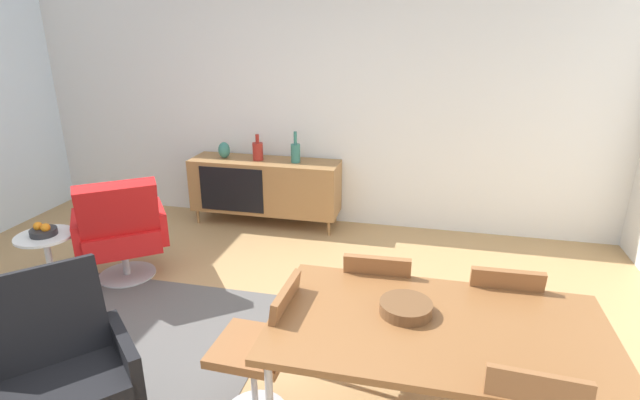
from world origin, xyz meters
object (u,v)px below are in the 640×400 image
object	(u,v)px
lounge_chair_red	(121,229)
armchair_black_shell	(52,372)
dining_table	(437,332)
vase_cobalt	(258,151)
fruit_bowl	(43,231)
dining_chair_near_window	(263,346)
vase_sculptural_dark	(224,150)
wooden_bowl_on_table	(406,308)
sideboard	(265,185)
vase_ceramic_small	(296,152)
dining_chair_back_right	(496,318)
side_table_round	(49,258)
dining_chair_back_left	(377,303)

from	to	relation	value
lounge_chair_red	armchair_black_shell	world-z (taller)	same
dining_table	lounge_chair_red	world-z (taller)	lounge_chair_red
vase_cobalt	fruit_bowl	distance (m)	2.16
dining_table	dining_chair_near_window	bearing A→B (deg)	-179.86
vase_cobalt	vase_sculptural_dark	distance (m)	0.38
vase_sculptural_dark	lounge_chair_red	size ratio (longest dim) A/B	0.18
vase_sculptural_dark	dining_chair_near_window	bearing A→B (deg)	-63.08
dining_table	wooden_bowl_on_table	xyz separation A→B (m)	(-0.16, 0.06, 0.07)
sideboard	dining_chair_near_window	xyz separation A→B (m)	(0.92, -2.70, 0.03)
vase_ceramic_small	dining_chair_near_window	world-z (taller)	vase_ceramic_small
wooden_bowl_on_table	dining_chair_near_window	xyz separation A→B (m)	(-0.73, -0.07, -0.30)
dining_chair_back_right	side_table_round	size ratio (longest dim) A/B	1.65
dining_chair_back_right	dining_table	bearing A→B (deg)	-122.18
vase_cobalt	dining_chair_back_left	xyz separation A→B (m)	(1.53, -2.14, -0.35)
dining_table	wooden_bowl_on_table	distance (m)	0.18
lounge_chair_red	side_table_round	distance (m)	0.58
vase_cobalt	dining_chair_back_left	distance (m)	2.65
dining_table	side_table_round	distance (m)	3.16
vase_sculptural_dark	armchair_black_shell	xyz separation A→B (m)	(0.43, -3.13, -0.34)
dining_chair_back_left	lounge_chair_red	world-z (taller)	lounge_chair_red
dining_chair_back_left	fruit_bowl	xyz separation A→B (m)	(-2.66, 0.32, 0.09)
dining_table	dining_chair_back_left	world-z (taller)	dining_chair_back_left
side_table_round	fruit_bowl	xyz separation A→B (m)	(-0.00, -0.00, 0.23)
dining_chair_near_window	side_table_round	distance (m)	2.30
lounge_chair_red	side_table_round	size ratio (longest dim) A/B	1.82
vase_sculptural_dark	fruit_bowl	size ratio (longest dim) A/B	0.86
dining_chair_back_right	armchair_black_shell	bearing A→B (deg)	-155.73
dining_chair_back_left	armchair_black_shell	bearing A→B (deg)	-146.45
dining_chair_near_window	fruit_bowl	size ratio (longest dim) A/B	4.28
vase_sculptural_dark	vase_ceramic_small	distance (m)	0.80
dining_chair_near_window	dining_chair_back_left	world-z (taller)	same
vase_sculptural_dark	dining_chair_back_left	xyz separation A→B (m)	(1.91, -2.14, -0.34)
dining_chair_back_right	vase_ceramic_small	bearing A→B (deg)	130.28
sideboard	wooden_bowl_on_table	xyz separation A→B (m)	(1.65, -2.63, 0.33)
armchair_black_shell	dining_chair_back_left	bearing A→B (deg)	33.55
vase_ceramic_small	wooden_bowl_on_table	bearing A→B (deg)	-63.67
dining_chair_back_right	fruit_bowl	distance (m)	3.38
dining_table	fruit_bowl	bearing A→B (deg)	163.69
vase_cobalt	dining_chair_back_right	bearing A→B (deg)	-43.84
wooden_bowl_on_table	dining_chair_near_window	world-z (taller)	dining_chair_near_window
vase_cobalt	side_table_round	bearing A→B (deg)	-121.98
vase_cobalt	armchair_black_shell	xyz separation A→B (m)	(0.04, -3.13, -0.35)
vase_cobalt	dining_chair_near_window	xyz separation A→B (m)	(0.99, -2.70, -0.35)
vase_ceramic_small	side_table_round	bearing A→B (deg)	-130.46
dining_table	wooden_bowl_on_table	bearing A→B (deg)	158.13
vase_ceramic_small	dining_table	distance (m)	3.07
vase_sculptural_dark	dining_chair_near_window	size ratio (longest dim) A/B	0.20
side_table_round	armchair_black_shell	bearing A→B (deg)	-48.08
wooden_bowl_on_table	dining_chair_back_left	distance (m)	0.61
dining_chair_back_left	lounge_chair_red	xyz separation A→B (m)	(-2.22, 0.67, -0.00)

